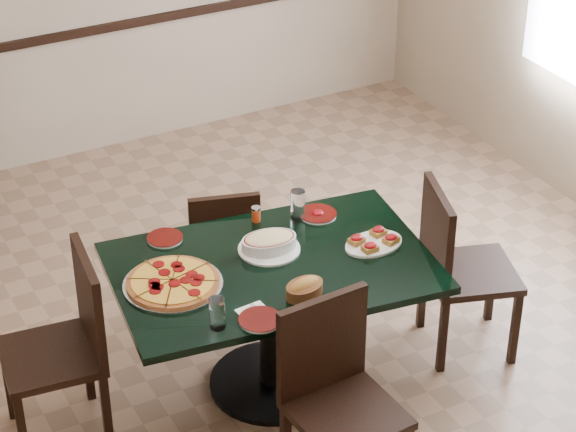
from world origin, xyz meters
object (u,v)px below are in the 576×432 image
main_table (272,295)px  chair_near (335,389)px  chair_left (69,338)px  bruschetta_platter (374,241)px  chair_right (456,261)px  chair_far (223,245)px  bread_basket (304,288)px  pepperoni_pizza (173,282)px  lasagna_casserole (269,242)px

main_table → chair_near: size_ratio=1.71×
chair_left → bruschetta_platter: (1.53, -0.24, 0.22)m
main_table → chair_right: size_ratio=1.70×
main_table → chair_far: bearing=93.1°
bread_basket → chair_far: bearing=74.7°
chair_right → pepperoni_pizza: bearing=99.9°
chair_near → bread_basket: bearing=75.9°
chair_far → chair_right: size_ratio=0.84×
main_table → bruschetta_platter: 0.57m
chair_right → chair_left: chair_left is taller
pepperoni_pizza → bruschetta_platter: 1.03m
main_table → bread_basket: bread_basket is taller
chair_right → lasagna_casserole: chair_right is taller
chair_near → bruschetta_platter: (0.60, 0.66, 0.23)m
pepperoni_pizza → chair_left: bearing=169.3°
chair_far → chair_left: bearing=43.4°
chair_near → bruschetta_platter: chair_near is taller
chair_left → lasagna_casserole: bearing=94.5°
bread_basket → chair_near: bearing=-113.9°
chair_far → pepperoni_pizza: chair_far is taller
main_table → bread_basket: bearing=-79.6°
bruschetta_platter → chair_far: bearing=117.3°
pepperoni_pizza → bruschetta_platter: bearing=-8.1°
chair_right → bruschetta_platter: (-0.47, 0.07, 0.23)m
chair_far → chair_right: bearing=154.8°
chair_far → chair_left: chair_left is taller
main_table → bread_basket: 0.37m
main_table → chair_left: size_ratio=1.69×
chair_right → bruschetta_platter: bearing=99.4°
bread_basket → bruschetta_platter: (0.51, 0.22, -0.02)m
chair_left → bruschetta_platter: chair_left is taller
main_table → pepperoni_pizza: 0.54m
bread_basket → bruschetta_platter: bearing=9.5°
main_table → lasagna_casserole: lasagna_casserole is taller
chair_near → bread_basket: chair_near is taller
chair_far → bread_basket: bread_basket is taller
chair_far → bread_basket: size_ratio=3.68×
chair_near → pepperoni_pizza: (-0.43, 0.80, 0.22)m
main_table → chair_near: bearing=-87.8°
bread_basket → main_table: bearing=79.8°
chair_right → bruschetta_platter: chair_right is taller
chair_far → lasagna_casserole: lasagna_casserole is taller
main_table → chair_right: chair_right is taller
main_table → bread_basket: size_ratio=7.45×
main_table → chair_far: size_ratio=2.03×
pepperoni_pizza → lasagna_casserole: (0.54, 0.06, 0.03)m
chair_far → pepperoni_pizza: bearing=65.4°
lasagna_casserole → bruschetta_platter: (0.48, -0.20, -0.02)m
bread_basket → bruschetta_platter: bread_basket is taller
chair_far → chair_near: bearing=101.8°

